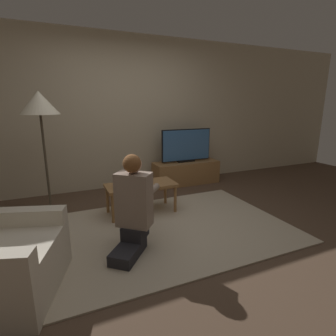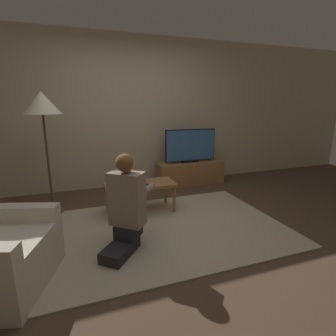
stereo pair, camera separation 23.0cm
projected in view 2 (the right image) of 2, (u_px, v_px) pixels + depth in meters
ground_plane at (164, 230)px, 3.13m from camera, size 10.00×10.00×0.00m
wall_back at (128, 113)px, 4.58m from camera, size 10.00×0.06×2.60m
rug at (164, 229)px, 3.13m from camera, size 2.85×1.91×0.02m
tv_stand at (190, 173)px, 4.88m from camera, size 1.23×0.41×0.41m
tv at (190, 146)px, 4.76m from camera, size 0.97×0.08×0.60m
coffee_table at (140, 187)px, 3.54m from camera, size 0.93×0.43×0.42m
floor_lamp at (42, 108)px, 3.29m from camera, size 0.46×0.46×1.62m
person_kneeling at (126, 204)px, 2.61m from camera, size 0.70×0.77×0.99m
picture_frame at (138, 178)px, 3.53m from camera, size 0.11×0.01×0.15m
table_lamp at (125, 178)px, 3.40m from camera, size 0.18×0.18×0.17m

